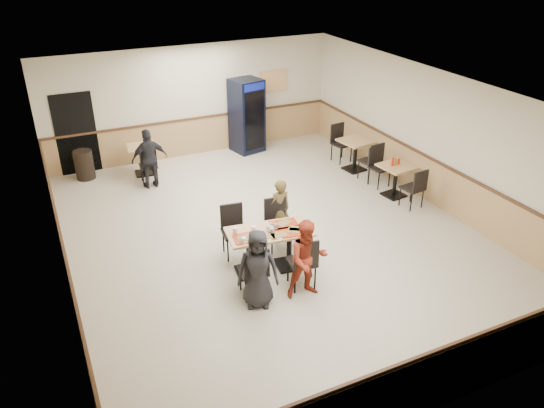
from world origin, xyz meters
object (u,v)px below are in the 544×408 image
diner_woman_left (258,269)px  diner_woman_right (308,259)px  lone_diner (150,159)px  side_table_near (396,176)px  pepsi_cooler (247,116)px  main_table (270,244)px  back_table (143,156)px  trash_bin (84,165)px  side_table_far (355,150)px  diner_man_opposite (279,211)px

diner_woman_left → diner_woman_right: 0.87m
diner_woman_right → lone_diner: bearing=112.1°
side_table_near → pepsi_cooler: pepsi_cooler is taller
main_table → lone_diner: (-1.11, 4.45, 0.19)m
diner_woman_left → side_table_near: 5.16m
diner_woman_right → back_table: diner_woman_right is taller
back_table → lone_diner: bearing=-90.0°
diner_woman_right → trash_bin: bearing=120.7°
main_table → side_table_far: (3.95, 3.22, 0.00)m
main_table → diner_woman_left: bearing=-117.9°
diner_woman_left → main_table: bearing=76.8°
side_table_far → back_table: (-5.06, 2.09, -0.04)m
lone_diner → main_table: bearing=102.3°
lone_diner → side_table_far: (5.06, -1.23, -0.19)m
diner_man_opposite → main_table: bearing=50.6°
main_table → back_table: 5.43m
main_table → back_table: bearing=109.3°
main_table → side_table_near: size_ratio=2.01×
trash_bin → diner_woman_left: bearing=-73.7°
trash_bin → back_table: bearing=-14.0°
main_table → side_table_near: main_table is taller
diner_woman_left → trash_bin: bearing=128.6°
diner_man_opposite → diner_woman_right: bearing=75.1°
trash_bin → main_table: bearing=-66.1°
lone_diner → back_table: size_ratio=1.91×
back_table → diner_woman_right: bearing=-77.7°
diner_woman_right → diner_man_opposite: size_ratio=1.07×
side_table_far → diner_man_opposite: bearing=-144.7°
diner_man_opposite → side_table_near: diner_man_opposite is taller
back_table → diner_man_opposite: bearing=-68.9°
diner_woman_left → diner_man_opposite: 2.10m
main_table → back_table: (-1.11, 5.31, -0.04)m
pepsi_cooler → side_table_near: bearing=-76.6°
lone_diner → trash_bin: size_ratio=2.00×
diner_woman_left → diner_man_opposite: bearing=76.8°
side_table_far → trash_bin: (-6.47, 2.44, -0.18)m
diner_man_opposite → side_table_near: bearing=-172.7°
side_table_far → pepsi_cooler: (-2.00, 2.49, 0.48)m
diner_woman_left → diner_man_opposite: diner_woman_left is taller
side_table_near → back_table: bearing=143.2°
side_table_near → pepsi_cooler: size_ratio=0.39×
diner_woman_right → side_table_near: size_ratio=1.79×
diner_man_opposite → lone_diner: size_ratio=0.91×
diner_woman_right → diner_man_opposite: bearing=87.1°
diner_man_opposite → pepsi_cooler: 5.05m
diner_man_opposite → pepsi_cooler: size_ratio=0.66×
diner_woman_right → side_table_far: diner_woman_right is taller
pepsi_cooler → trash_bin: bearing=168.3°
diner_woman_right → side_table_far: size_ratio=1.65×
diner_woman_right → side_table_near: 4.47m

